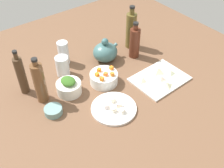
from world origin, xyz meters
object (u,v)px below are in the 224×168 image
object	(u,v)px
bowl_greens	(69,88)
bottle_2	(21,75)
cutting_board	(160,79)
plate_tofu	(114,108)
bowl_small_side	(53,111)
drinking_glass_0	(63,66)
bottle_0	(40,83)
bowl_carrots	(104,78)
bottle_3	(131,30)
bottle_1	(135,42)
teapot	(105,52)
drinking_glass_1	(63,53)

from	to	relation	value
bowl_greens	bottle_2	distance (cm)	24.34
cutting_board	plate_tofu	xyz separation A→B (cm)	(-33.50, -2.41, 0.10)
bowl_small_side	drinking_glass_0	world-z (taller)	drinking_glass_0
bottle_0	bowl_small_side	bearing A→B (deg)	-91.46
plate_tofu	bowl_small_side	bearing A→B (deg)	147.95
bottle_0	drinking_glass_0	world-z (taller)	bottle_0
cutting_board	bowl_carrots	distance (cm)	30.72
bottle_2	drinking_glass_0	world-z (taller)	bottle_2
cutting_board	bowl_carrots	xyz separation A→B (cm)	(-25.73, 16.59, 2.53)
cutting_board	plate_tofu	world-z (taller)	plate_tofu
plate_tofu	bottle_3	world-z (taller)	bottle_3
plate_tofu	bowl_carrots	size ratio (longest dim) A/B	1.48
bottle_1	teapot	bearing A→B (deg)	155.65
bowl_small_side	drinking_glass_1	xyz separation A→B (cm)	(24.16, 31.92, 5.35)
bowl_greens	bowl_carrots	world-z (taller)	bowl_greens
drinking_glass_0	cutting_board	bearing A→B (deg)	-42.17
bottle_0	drinking_glass_0	xyz separation A→B (cm)	(18.07, 11.47, -5.63)
bottle_0	bottle_2	xyz separation A→B (cm)	(-4.66, 11.11, -0.31)
teapot	drinking_glass_1	world-z (taller)	teapot
teapot	bottle_3	size ratio (longest dim) A/B	0.60
cutting_board	bottle_0	world-z (taller)	bottle_0
bottle_2	drinking_glass_1	size ratio (longest dim) A/B	1.81
bowl_carrots	bowl_small_side	world-z (taller)	bowl_carrots
bowl_greens	bowl_small_side	bearing A→B (deg)	-149.16
bottle_1	bottle_2	distance (cm)	66.44
drinking_glass_0	drinking_glass_1	xyz separation A→B (cm)	(5.80, 8.95, 1.35)
bowl_carrots	teapot	world-z (taller)	teapot
cutting_board	bottle_2	world-z (taller)	bottle_2
bottle_3	bowl_small_side	bearing A→B (deg)	-161.59
bowl_carrots	bottle_2	bearing A→B (deg)	152.63
teapot	bowl_carrots	bearing A→B (deg)	-128.31
bottle_3	drinking_glass_0	bearing A→B (deg)	178.96
cutting_board	drinking_glass_0	size ratio (longest dim) A/B	2.52
bowl_small_side	bottle_2	xyz separation A→B (cm)	(-4.37, 22.62, 9.32)
bowl_carrots	bowl_greens	bearing A→B (deg)	166.81
bowl_small_side	drinking_glass_0	distance (cm)	29.69
teapot	plate_tofu	bearing A→B (deg)	-120.32
bottle_0	drinking_glass_0	distance (cm)	22.13
bottle_0	bottle_1	distance (cm)	61.04
bottle_0	bottle_3	world-z (taller)	bottle_3
teapot	bottle_3	world-z (taller)	bottle_3
bottle_3	drinking_glass_1	xyz separation A→B (cm)	(-42.26, 9.81, -4.69)
bowl_small_side	bowl_carrots	bearing A→B (deg)	6.44
bowl_small_side	bottle_3	distance (cm)	70.72
bottle_2	drinking_glass_1	xyz separation A→B (cm)	(28.53, 9.30, -3.97)
bottle_1	drinking_glass_0	size ratio (longest dim) A/B	1.99
cutting_board	bowl_small_side	bearing A→B (deg)	167.43
plate_tofu	bottle_1	distance (cm)	47.07
bottle_1	bowl_small_side	bearing A→B (deg)	-168.40
bowl_greens	drinking_glass_1	distance (cm)	26.44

